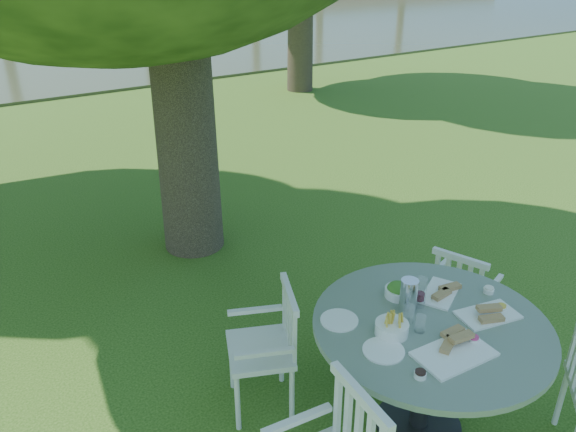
# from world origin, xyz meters

# --- Properties ---
(ground) EXTENTS (140.00, 140.00, 0.00)m
(ground) POSITION_xyz_m (0.00, 0.00, 0.00)
(ground) COLOR #20410D
(ground) RESTS_ON ground
(table) EXTENTS (1.44, 1.44, 0.85)m
(table) POSITION_xyz_m (-0.09, -1.51, 0.69)
(table) COLOR black
(table) RESTS_ON ground
(chair_ne) EXTENTS (0.52, 0.54, 0.85)m
(chair_ne) POSITION_xyz_m (0.78, -1.03, 0.50)
(chair_ne) COLOR silver
(chair_ne) RESTS_ON ground
(chair_nw) EXTENTS (0.57, 0.59, 0.91)m
(chair_nw) POSITION_xyz_m (-0.76, -0.79, 0.53)
(chair_nw) COLOR silver
(chair_nw) RESTS_ON ground
(tableware) EXTENTS (1.16, 0.86, 0.22)m
(tableware) POSITION_xyz_m (-0.15, -1.44, 0.89)
(tableware) COLOR white
(tableware) RESTS_ON table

